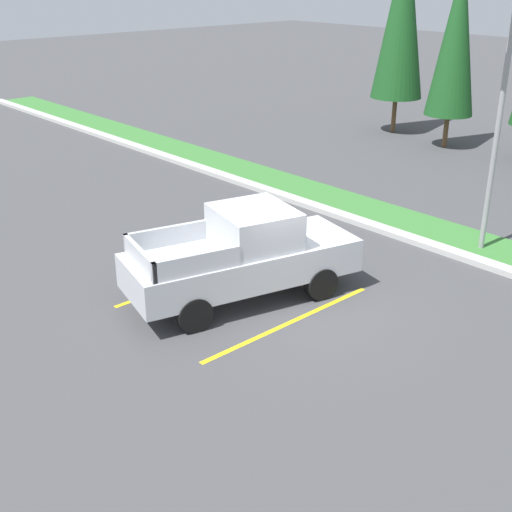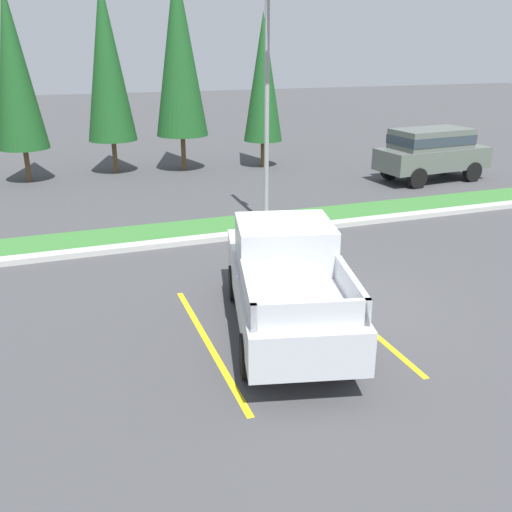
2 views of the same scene
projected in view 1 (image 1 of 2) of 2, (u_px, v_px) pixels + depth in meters
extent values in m
plane|color=#424244|center=(288.00, 300.00, 15.20)|extent=(120.00, 120.00, 0.00)
cube|color=yellow|center=(201.00, 276.00, 16.37)|extent=(0.12, 4.80, 0.01)
cube|color=yellow|center=(290.00, 322.00, 14.26)|extent=(0.12, 4.80, 0.01)
cube|color=#B2B2AD|center=(419.00, 241.00, 18.25)|extent=(56.00, 0.40, 0.15)
cube|color=#387533|center=(442.00, 233.00, 18.94)|extent=(56.00, 1.80, 0.06)
cylinder|color=black|center=(283.00, 257.00, 16.53)|extent=(0.46, 0.81, 0.76)
cylinder|color=black|center=(321.00, 283.00, 15.15)|extent=(0.46, 0.81, 0.76)
cylinder|color=black|center=(164.00, 282.00, 15.19)|extent=(0.46, 0.81, 0.76)
cylinder|color=black|center=(194.00, 314.00, 13.81)|extent=(0.46, 0.81, 0.76)
cube|color=silver|center=(242.00, 263.00, 14.97)|extent=(3.10, 5.50, 0.76)
cube|color=silver|center=(254.00, 227.00, 14.78)|extent=(2.09, 1.98, 0.84)
cube|color=#2D3842|center=(286.00, 219.00, 15.12)|extent=(1.59, 0.45, 0.63)
cube|color=silver|center=(166.00, 236.00, 14.79)|extent=(0.56, 1.87, 0.44)
cube|color=silver|center=(197.00, 264.00, 13.42)|extent=(0.56, 1.87, 0.44)
cube|color=silver|center=(139.00, 258.00, 13.72)|extent=(1.77, 0.53, 0.44)
cube|color=silver|center=(337.00, 251.00, 16.17)|extent=(1.79, 0.59, 0.28)
cylinder|color=gray|center=(499.00, 124.00, 16.60)|extent=(0.14, 0.14, 6.73)
cylinder|color=brown|center=(394.00, 115.00, 30.30)|extent=(0.20, 0.20, 1.56)
cone|color=#194C1E|center=(402.00, 13.00, 28.59)|extent=(2.25, 2.25, 7.09)
cylinder|color=brown|center=(446.00, 131.00, 27.81)|extent=(0.20, 0.20, 1.34)
cone|color=#194C1E|center=(456.00, 36.00, 26.33)|extent=(1.94, 1.94, 6.12)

